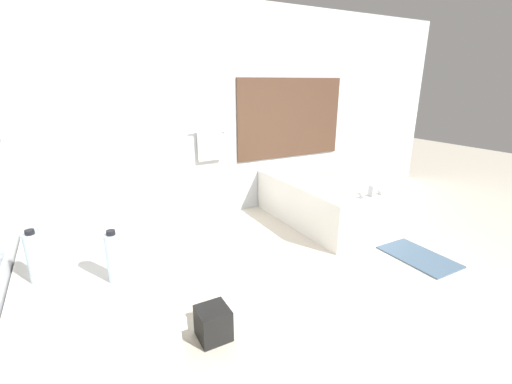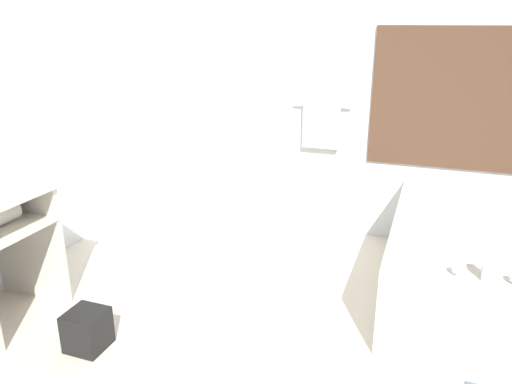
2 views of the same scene
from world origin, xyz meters
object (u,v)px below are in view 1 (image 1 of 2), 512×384
object	(u,v)px
bathtub	(325,198)
water_bottle_1	(114,257)
waste_bin	(213,323)
water_bottle_2	(35,258)

from	to	relation	value
bathtub	water_bottle_1	world-z (taller)	water_bottle_1
water_bottle_1	waste_bin	world-z (taller)	water_bottle_1
bathtub	water_bottle_2	xyz separation A→B (m)	(-3.02, -1.61, 0.70)
bathtub	water_bottle_1	xyz separation A→B (m)	(-2.72, -1.77, 0.70)
water_bottle_2	waste_bin	bearing A→B (deg)	15.94
water_bottle_2	water_bottle_1	bearing A→B (deg)	-27.34
waste_bin	water_bottle_1	bearing A→B (deg)	-145.26
bathtub	waste_bin	world-z (taller)	bathtub
water_bottle_1	waste_bin	size ratio (longest dim) A/B	1.04
water_bottle_1	water_bottle_2	distance (m)	0.34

